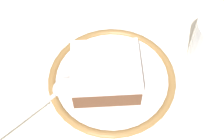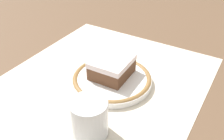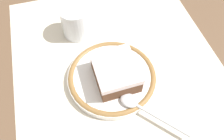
% 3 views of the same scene
% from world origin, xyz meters
% --- Properties ---
extents(ground_plane, '(2.40, 2.40, 0.00)m').
position_xyz_m(ground_plane, '(0.00, 0.00, 0.00)').
color(ground_plane, brown).
extents(placemat, '(0.52, 0.43, 0.00)m').
position_xyz_m(placemat, '(0.00, 0.00, 0.00)').
color(placemat, beige).
rests_on(placemat, ground_plane).
extents(plate, '(0.18, 0.18, 0.02)m').
position_xyz_m(plate, '(-0.03, 0.02, 0.01)').
color(plate, white).
rests_on(plate, placemat).
extents(cake_slice, '(0.09, 0.08, 0.04)m').
position_xyz_m(cake_slice, '(-0.04, 0.02, 0.04)').
color(cake_slice, brown).
rests_on(cake_slice, plate).
extents(spoon, '(0.12, 0.10, 0.01)m').
position_xyz_m(spoon, '(-0.10, -0.01, 0.02)').
color(spoon, silver).
rests_on(spoon, plate).
extents(cup, '(0.07, 0.07, 0.07)m').
position_xyz_m(cup, '(0.12, 0.06, 0.03)').
color(cup, silver).
rests_on(cup, placemat).
extents(napkin, '(0.16, 0.14, 0.00)m').
position_xyz_m(napkin, '(0.19, -0.05, 0.00)').
color(napkin, white).
rests_on(napkin, placemat).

